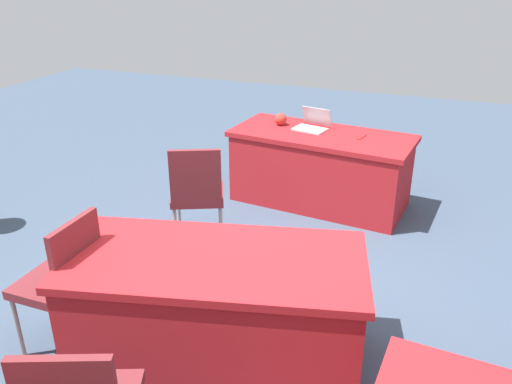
% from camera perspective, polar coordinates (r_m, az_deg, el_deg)
% --- Properties ---
extents(ground_plane, '(14.40, 14.40, 0.00)m').
position_cam_1_polar(ground_plane, '(3.84, -1.28, -13.79)').
color(ground_plane, '#3D4C60').
extents(table_foreground, '(1.87, 0.98, 0.76)m').
position_cam_1_polar(table_foreground, '(5.41, 7.04, 2.57)').
color(table_foreground, '#AD1E23').
rests_on(table_foreground, ground).
extents(table_back_left, '(1.94, 1.26, 0.76)m').
position_cam_1_polar(table_back_left, '(3.31, -4.28, -12.67)').
color(table_back_left, '#AD1E23').
rests_on(table_back_left, ground).
extents(chair_tucked_left, '(0.58, 0.58, 0.98)m').
position_cam_1_polar(chair_tucked_left, '(4.42, -6.46, 0.15)').
color(chair_tucked_left, '#9E9993').
rests_on(chair_tucked_left, ground).
extents(chair_tucked_right, '(0.44, 0.44, 0.96)m').
position_cam_1_polar(chair_tucked_right, '(3.49, -20.23, -8.65)').
color(chair_tucked_right, '#9E9993').
rests_on(chair_tucked_right, ground).
extents(laptop_silver, '(0.37, 0.35, 0.21)m').
position_cam_1_polar(laptop_silver, '(5.41, 6.14, 7.27)').
color(laptop_silver, silver).
rests_on(laptop_silver, table_foreground).
extents(yarn_ball, '(0.13, 0.13, 0.13)m').
position_cam_1_polar(yarn_ball, '(5.51, 2.71, 7.96)').
color(yarn_ball, '#B2382D').
rests_on(yarn_ball, table_foreground).
extents(scissors_red, '(0.07, 0.18, 0.01)m').
position_cam_1_polar(scissors_red, '(5.23, 11.46, 5.91)').
color(scissors_red, red).
rests_on(scissors_red, table_foreground).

